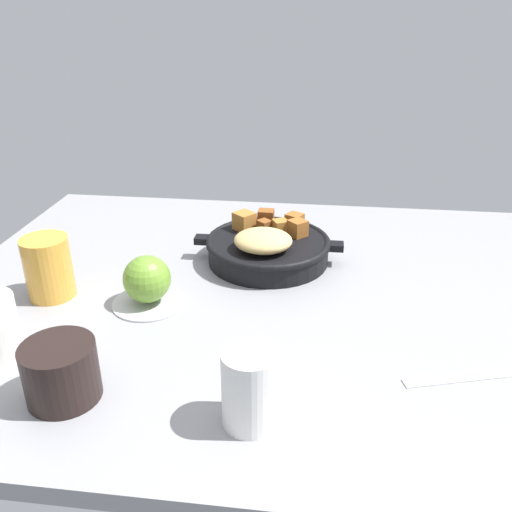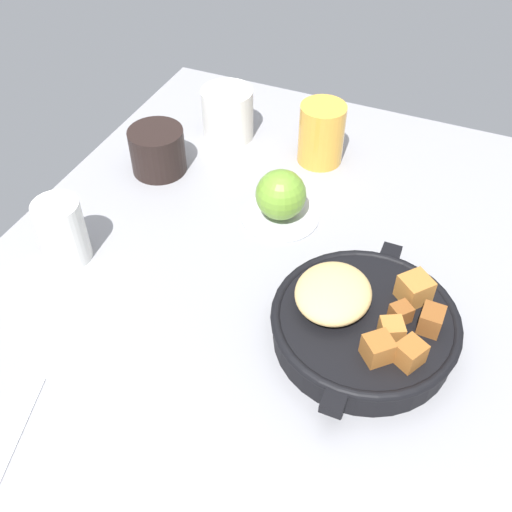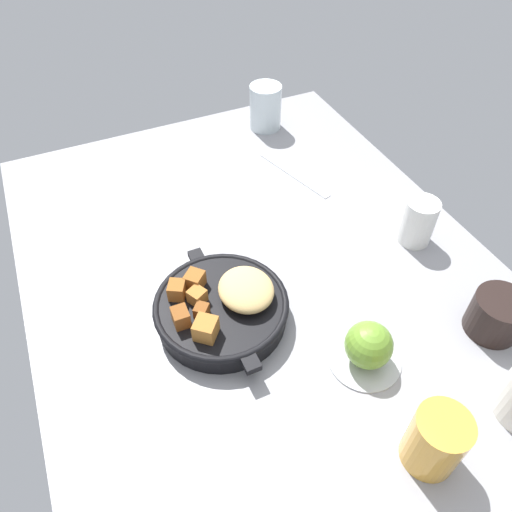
# 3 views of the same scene
# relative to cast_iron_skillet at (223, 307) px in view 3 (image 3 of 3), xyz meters

# --- Properties ---
(ground_plane) EXTENTS (1.12, 0.81, 0.02)m
(ground_plane) POSITION_rel_cast_iron_skillet_xyz_m (-0.05, 0.10, -0.04)
(ground_plane) COLOR gray
(cast_iron_skillet) EXTENTS (0.26, 0.22, 0.07)m
(cast_iron_skillet) POSITION_rel_cast_iron_skillet_xyz_m (0.00, 0.00, 0.00)
(cast_iron_skillet) COLOR black
(cast_iron_skillet) RESTS_ON ground_plane
(saucer_plate) EXTENTS (0.11, 0.11, 0.01)m
(saucer_plate) POSITION_rel_cast_iron_skillet_xyz_m (0.16, 0.17, -0.03)
(saucer_plate) COLOR #B7BABF
(saucer_plate) RESTS_ON ground_plane
(red_apple) EXTENTS (0.07, 0.07, 0.07)m
(red_apple) POSITION_rel_cast_iron_skillet_xyz_m (0.16, 0.17, 0.01)
(red_apple) COLOR olive
(red_apple) RESTS_ON saucer_plate
(butter_knife) EXTENTS (0.20, 0.07, 0.00)m
(butter_knife) POSITION_rel_cast_iron_skillet_xyz_m (-0.30, 0.29, -0.03)
(butter_knife) COLOR silver
(butter_knife) RESTS_ON ground_plane
(juice_glass_amber) EXTENTS (0.07, 0.07, 0.10)m
(juice_glass_amber) POSITION_rel_cast_iron_skillet_xyz_m (0.32, 0.16, 0.02)
(juice_glass_amber) COLOR gold
(juice_glass_amber) RESTS_ON ground_plane
(water_glass_tall) EXTENTS (0.08, 0.08, 0.11)m
(water_glass_tall) POSITION_rel_cast_iron_skillet_xyz_m (-0.50, 0.31, 0.02)
(water_glass_tall) COLOR silver
(water_glass_tall) RESTS_ON ground_plane
(white_creamer_pitcher) EXTENTS (0.06, 0.06, 0.09)m
(white_creamer_pitcher) POSITION_rel_cast_iron_skillet_xyz_m (-0.02, 0.40, 0.02)
(white_creamer_pitcher) COLOR white
(white_creamer_pitcher) RESTS_ON ground_plane
(coffee_mug_dark) EXTENTS (0.08, 0.08, 0.07)m
(coffee_mug_dark) POSITION_rel_cast_iron_skillet_xyz_m (0.20, 0.38, 0.01)
(coffee_mug_dark) COLOR black
(coffee_mug_dark) RESTS_ON ground_plane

